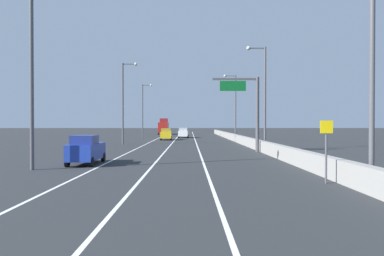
{
  "coord_description": "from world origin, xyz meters",
  "views": [
    {
      "loc": [
        0.47,
        -2.66,
        2.86
      ],
      "look_at": [
        0.79,
        37.69,
        2.36
      ],
      "focal_mm": 33.82,
      "sensor_mm": 36.0,
      "label": 1
    }
  ],
  "objects_px": {
    "overhead_sign_gantry": "(250,105)",
    "car_yellow_2": "(166,134)",
    "lamp_post_right_near": "(367,46)",
    "lamp_post_left_mid": "(124,98)",
    "speed_advisory_sign": "(326,147)",
    "lamp_post_right_third": "(234,103)",
    "lamp_post_left_near": "(35,67)",
    "lamp_post_left_far": "(144,107)",
    "car_white_1": "(183,133)",
    "car_blue_0": "(86,150)",
    "lamp_post_right_second": "(263,91)",
    "box_truck": "(164,127)"
  },
  "relations": [
    {
      "from": "lamp_post_left_mid",
      "to": "lamp_post_right_second",
      "type": "bearing_deg",
      "value": -32.08
    },
    {
      "from": "lamp_post_left_near",
      "to": "lamp_post_left_mid",
      "type": "relative_size",
      "value": 1.0
    },
    {
      "from": "lamp_post_left_near",
      "to": "car_white_1",
      "type": "distance_m",
      "value": 50.94
    },
    {
      "from": "overhead_sign_gantry",
      "to": "lamp_post_left_far",
      "type": "bearing_deg",
      "value": 111.24
    },
    {
      "from": "lamp_post_right_near",
      "to": "lamp_post_left_mid",
      "type": "bearing_deg",
      "value": 117.02
    },
    {
      "from": "lamp_post_right_third",
      "to": "lamp_post_left_near",
      "type": "bearing_deg",
      "value": -113.59
    },
    {
      "from": "lamp_post_right_near",
      "to": "lamp_post_right_third",
      "type": "relative_size",
      "value": 1.0
    },
    {
      "from": "lamp_post_right_near",
      "to": "car_yellow_2",
      "type": "distance_m",
      "value": 48.1
    },
    {
      "from": "overhead_sign_gantry",
      "to": "car_blue_0",
      "type": "bearing_deg",
      "value": -141.34
    },
    {
      "from": "lamp_post_left_mid",
      "to": "lamp_post_left_far",
      "type": "xyz_separation_m",
      "value": [
        -0.8,
        27.09,
        0.0
      ]
    },
    {
      "from": "lamp_post_left_near",
      "to": "lamp_post_left_mid",
      "type": "distance_m",
      "value": 27.09
    },
    {
      "from": "lamp_post_right_third",
      "to": "car_white_1",
      "type": "distance_m",
      "value": 14.95
    },
    {
      "from": "speed_advisory_sign",
      "to": "car_white_1",
      "type": "xyz_separation_m",
      "value": [
        -7.68,
        55.15,
        -0.77
      ]
    },
    {
      "from": "overhead_sign_gantry",
      "to": "car_blue_0",
      "type": "distance_m",
      "value": 17.45
    },
    {
      "from": "lamp_post_right_second",
      "to": "lamp_post_right_third",
      "type": "xyz_separation_m",
      "value": [
        -0.29,
        22.57,
        0.0
      ]
    },
    {
      "from": "lamp_post_right_third",
      "to": "car_blue_0",
      "type": "height_order",
      "value": "lamp_post_right_third"
    },
    {
      "from": "lamp_post_right_second",
      "to": "car_blue_0",
      "type": "bearing_deg",
      "value": -138.37
    },
    {
      "from": "lamp_post_right_near",
      "to": "lamp_post_right_second",
      "type": "height_order",
      "value": "same"
    },
    {
      "from": "overhead_sign_gantry",
      "to": "box_truck",
      "type": "relative_size",
      "value": 0.81
    },
    {
      "from": "lamp_post_right_third",
      "to": "lamp_post_left_near",
      "type": "distance_m",
      "value": 42.71
    },
    {
      "from": "lamp_post_right_second",
      "to": "speed_advisory_sign",
      "type": "bearing_deg",
      "value": -93.73
    },
    {
      "from": "lamp_post_left_far",
      "to": "box_truck",
      "type": "xyz_separation_m",
      "value": [
        2.88,
        18.79,
        -4.42
      ]
    },
    {
      "from": "overhead_sign_gantry",
      "to": "lamp_post_left_far",
      "type": "distance_m",
      "value": 43.41
    },
    {
      "from": "car_yellow_2",
      "to": "lamp_post_right_second",
      "type": "bearing_deg",
      "value": -63.26
    },
    {
      "from": "overhead_sign_gantry",
      "to": "car_white_1",
      "type": "relative_size",
      "value": 1.56
    },
    {
      "from": "lamp_post_right_second",
      "to": "box_truck",
      "type": "relative_size",
      "value": 1.21
    },
    {
      "from": "lamp_post_right_third",
      "to": "lamp_post_left_mid",
      "type": "height_order",
      "value": "same"
    },
    {
      "from": "lamp_post_right_third",
      "to": "lamp_post_left_mid",
      "type": "xyz_separation_m",
      "value": [
        -16.49,
        -12.06,
        0.0
      ]
    },
    {
      "from": "lamp_post_left_far",
      "to": "car_yellow_2",
      "type": "bearing_deg",
      "value": -67.94
    },
    {
      "from": "lamp_post_right_near",
      "to": "car_yellow_2",
      "type": "xyz_separation_m",
      "value": [
        -12.04,
        46.26,
        -5.35
      ]
    },
    {
      "from": "lamp_post_left_near",
      "to": "car_white_1",
      "type": "xyz_separation_m",
      "value": [
        8.28,
        49.97,
        -5.36
      ]
    },
    {
      "from": "lamp_post_left_mid",
      "to": "car_yellow_2",
      "type": "distance_m",
      "value": 15.02
    },
    {
      "from": "lamp_post_right_third",
      "to": "lamp_post_left_mid",
      "type": "relative_size",
      "value": 1.0
    },
    {
      "from": "lamp_post_left_far",
      "to": "car_white_1",
      "type": "relative_size",
      "value": 2.32
    },
    {
      "from": "speed_advisory_sign",
      "to": "car_blue_0",
      "type": "height_order",
      "value": "speed_advisory_sign"
    },
    {
      "from": "speed_advisory_sign",
      "to": "lamp_post_left_far",
      "type": "height_order",
      "value": "lamp_post_left_far"
    },
    {
      "from": "lamp_post_right_third",
      "to": "box_truck",
      "type": "relative_size",
      "value": 1.21
    },
    {
      "from": "box_truck",
      "to": "lamp_post_left_far",
      "type": "bearing_deg",
      "value": -98.71
    },
    {
      "from": "overhead_sign_gantry",
      "to": "lamp_post_left_near",
      "type": "distance_m",
      "value": 20.79
    },
    {
      "from": "lamp_post_left_near",
      "to": "lamp_post_right_near",
      "type": "bearing_deg",
      "value": -18.95
    },
    {
      "from": "speed_advisory_sign",
      "to": "lamp_post_right_near",
      "type": "relative_size",
      "value": 0.27
    },
    {
      "from": "lamp_post_left_near",
      "to": "speed_advisory_sign",
      "type": "bearing_deg",
      "value": -17.97
    },
    {
      "from": "lamp_post_right_near",
      "to": "lamp_post_left_near",
      "type": "xyz_separation_m",
      "value": [
        -17.48,
        6.0,
        0.0
      ]
    },
    {
      "from": "speed_advisory_sign",
      "to": "box_truck",
      "type": "bearing_deg",
      "value": 99.65
    },
    {
      "from": "overhead_sign_gantry",
      "to": "car_yellow_2",
      "type": "xyz_separation_m",
      "value": [
        -10.08,
        26.53,
        -3.73
      ]
    },
    {
      "from": "lamp_post_right_second",
      "to": "lamp_post_left_far",
      "type": "xyz_separation_m",
      "value": [
        -17.57,
        37.6,
        0.0
      ]
    },
    {
      "from": "lamp_post_left_mid",
      "to": "speed_advisory_sign",
      "type": "bearing_deg",
      "value": -64.54
    },
    {
      "from": "lamp_post_left_far",
      "to": "car_white_1",
      "type": "bearing_deg",
      "value": -26.35
    },
    {
      "from": "speed_advisory_sign",
      "to": "car_white_1",
      "type": "height_order",
      "value": "speed_advisory_sign"
    },
    {
      "from": "car_yellow_2",
      "to": "car_white_1",
      "type": "bearing_deg",
      "value": 73.67
    }
  ]
}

